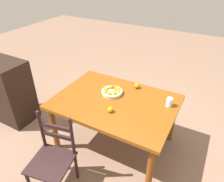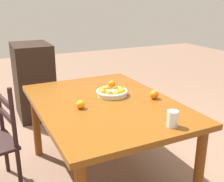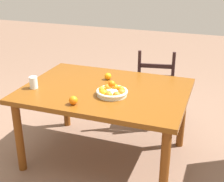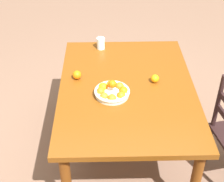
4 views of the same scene
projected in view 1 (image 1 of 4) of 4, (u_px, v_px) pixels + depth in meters
ground_plane at (115, 142)px, 3.00m from camera, size 12.00×12.00×0.00m
dining_table at (115, 106)px, 2.65m from camera, size 1.50×1.08×0.74m
chair_near_window at (53, 159)px, 2.23m from camera, size 0.50×0.50×0.92m
cabinet at (10, 92)px, 3.23m from camera, size 0.63×0.48×1.00m
fruit_bowl at (112, 92)px, 2.72m from camera, size 0.28×0.28×0.14m
orange_loose_0 at (110, 110)px, 2.39m from camera, size 0.07×0.07×0.07m
orange_loose_1 at (137, 86)px, 2.84m from camera, size 0.07×0.07×0.07m
drinking_glass at (169, 102)px, 2.48m from camera, size 0.07×0.07×0.11m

